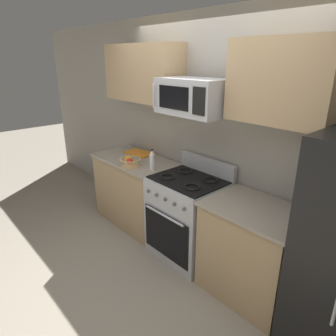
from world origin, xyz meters
TOP-DOWN VIEW (x-y plane):
  - ground_plane at (0.00, 0.00)m, footprint 16.00×16.00m
  - wall_back at (0.00, 1.10)m, footprint 8.00×0.10m
  - counter_left at (-0.98, 0.71)m, footprint 1.18×0.65m
  - range_oven at (-0.00, 0.71)m, footprint 0.76×0.69m
  - counter_right at (0.83, 0.71)m, footprint 0.88×0.65m
  - microwave at (-0.00, 0.74)m, footprint 0.72×0.44m
  - upper_cabinets_left at (-0.98, 0.88)m, footprint 1.17×0.34m
  - upper_cabinets_right at (0.83, 0.88)m, footprint 0.87×0.34m
  - utensil_crock at (1.17, 0.87)m, footprint 0.17×0.17m
  - fruit_basket at (-0.79, 0.51)m, footprint 0.26×0.26m
  - cutting_board at (-1.11, 0.89)m, footprint 0.42×0.29m
  - bottle_vinegar at (-0.51, 0.62)m, footprint 0.06×0.06m

SIDE VIEW (x-z plane):
  - ground_plane at x=0.00m, z-range 0.00..0.00m
  - counter_left at x=-0.98m, z-range 0.00..0.91m
  - counter_right at x=0.83m, z-range 0.00..0.91m
  - range_oven at x=0.00m, z-range -0.07..1.02m
  - cutting_board at x=-1.11m, z-range 0.91..0.93m
  - fruit_basket at x=-0.79m, z-range 0.91..1.02m
  - utensil_crock at x=1.17m, z-range 0.81..1.15m
  - bottle_vinegar at x=-0.51m, z-range 0.90..1.15m
  - wall_back at x=0.00m, z-range 0.00..2.60m
  - microwave at x=0.00m, z-range 1.61..1.95m
  - upper_cabinets_left at x=-0.98m, z-range 1.63..2.29m
  - upper_cabinets_right at x=0.83m, z-range 1.63..2.29m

